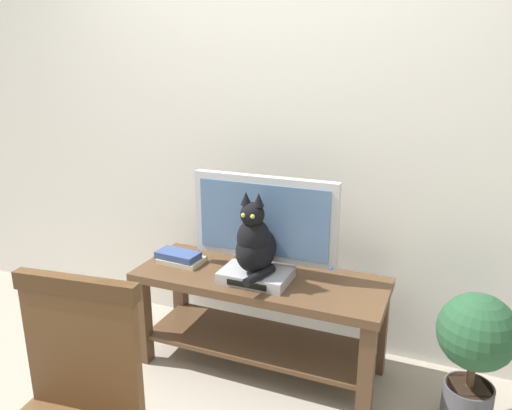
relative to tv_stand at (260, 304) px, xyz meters
The scene contains 8 objects.
back_wall 1.12m from the tv_stand, 97.44° to the left, with size 7.00×0.12×2.80m, color silver.
tv_stand is the anchor object (origin of this frame).
tv 0.44m from the tv_stand, 89.97° to the left, with size 0.77×0.20×0.52m.
media_box 0.20m from the tv_stand, 86.89° to the right, with size 0.35×0.25×0.06m.
cat 0.38m from the tv_stand, 86.62° to the right, with size 0.20×0.34×0.42m.
wooden_chair 1.23m from the tv_stand, 98.08° to the right, with size 0.48×0.48×0.97m.
book_stack 0.51m from the tv_stand, behind, with size 0.26×0.17×0.06m.
potted_plant 1.05m from the tv_stand, ahead, with size 0.34×0.34×0.65m.
Camera 1 is at (0.94, -1.55, 1.63)m, focal length 34.75 mm.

